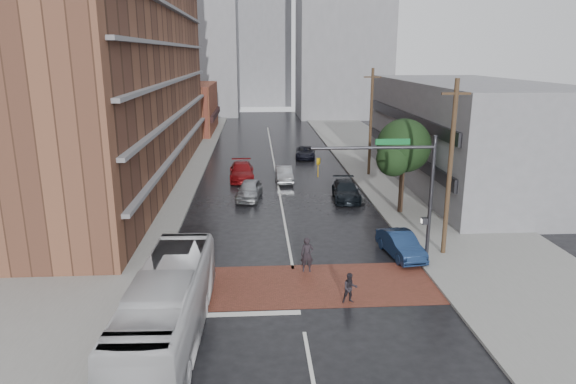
{
  "coord_description": "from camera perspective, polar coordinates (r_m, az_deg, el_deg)",
  "views": [
    {
      "loc": [
        -1.89,
        -23.06,
        11.25
      ],
      "look_at": [
        -0.08,
        5.56,
        3.5
      ],
      "focal_mm": 32.0,
      "sensor_mm": 36.0,
      "label": 1
    }
  ],
  "objects": [
    {
      "name": "car_travel_a",
      "position": [
        40.97,
        -4.33,
        0.24
      ],
      "size": [
        2.41,
        4.65,
        1.51
      ],
      "primitive_type": "imported",
      "rotation": [
        0.0,
        0.0,
        -0.15
      ],
      "color": "#9C9FA3",
      "rests_on": "ground"
    },
    {
      "name": "transit_bus",
      "position": [
        21.37,
        -13.25,
        -12.39
      ],
      "size": [
        2.9,
        11.01,
        3.04
      ],
      "primitive_type": "imported",
      "rotation": [
        0.0,
        0.0,
        -0.03
      ],
      "color": "silver",
      "rests_on": "ground"
    },
    {
      "name": "storefront_west",
      "position": [
        78.1,
        -11.19,
        9.15
      ],
      "size": [
        8.0,
        16.0,
        7.0
      ],
      "primitive_type": "cube",
      "color": "brown",
      "rests_on": "ground"
    },
    {
      "name": "ground",
      "position": [
        25.72,
        0.97,
        -10.81
      ],
      "size": [
        160.0,
        160.0,
        0.0
      ],
      "primitive_type": "plane",
      "color": "black",
      "rests_on": "ground"
    },
    {
      "name": "distant_tower_west",
      "position": [
        101.89,
        -10.96,
        17.53
      ],
      "size": [
        18.0,
        16.0,
        32.0
      ],
      "primitive_type": "cube",
      "color": "gray",
      "rests_on": "ground"
    },
    {
      "name": "car_travel_c",
      "position": [
        47.44,
        -5.17,
        2.31
      ],
      "size": [
        2.36,
        5.44,
        1.56
      ],
      "primitive_type": "imported",
      "rotation": [
        0.0,
        0.0,
        0.03
      ],
      "color": "maroon",
      "rests_on": "ground"
    },
    {
      "name": "signal_mast",
      "position": [
        27.49,
        12.84,
        1.02
      ],
      "size": [
        6.5,
        0.3,
        7.2
      ],
      "color": "#2D2D33",
      "rests_on": "ground"
    },
    {
      "name": "sidewalk_west",
      "position": [
        50.27,
        -14.56,
        1.78
      ],
      "size": [
        9.0,
        90.0,
        0.15
      ],
      "primitive_type": "cube",
      "color": "gray",
      "rests_on": "ground"
    },
    {
      "name": "car_travel_b",
      "position": [
        46.43,
        -0.44,
        1.97
      ],
      "size": [
        1.5,
        4.16,
        1.36
      ],
      "primitive_type": "imported",
      "rotation": [
        0.0,
        0.0,
        0.01
      ],
      "color": "#979A9E",
      "rests_on": "ground"
    },
    {
      "name": "sidewalk_east",
      "position": [
        51.12,
        11.66,
        2.18
      ],
      "size": [
        9.0,
        90.0,
        0.15
      ],
      "primitive_type": "cube",
      "color": "gray",
      "rests_on": "ground"
    },
    {
      "name": "building_east",
      "position": [
        47.3,
        19.41,
        6.06
      ],
      "size": [
        11.0,
        26.0,
        9.0
      ],
      "primitive_type": "cube",
      "color": "gray",
      "rests_on": "ground"
    },
    {
      "name": "pedestrian_b",
      "position": [
        24.36,
        6.91,
        -10.57
      ],
      "size": [
        0.76,
        0.62,
        1.47
      ],
      "primitive_type": "imported",
      "rotation": [
        0.0,
        0.0,
        0.09
      ],
      "color": "black",
      "rests_on": "ground"
    },
    {
      "name": "utility_pole_far",
      "position": [
        48.64,
        9.18,
        7.71
      ],
      "size": [
        1.6,
        0.26,
        10.0
      ],
      "color": "#473321",
      "rests_on": "ground"
    },
    {
      "name": "pedestrian_a",
      "position": [
        27.38,
        2.13,
        -7.0
      ],
      "size": [
        0.72,
        0.49,
        1.89
      ],
      "primitive_type": "imported",
      "rotation": [
        0.0,
        0.0,
        -0.06
      ],
      "color": "black",
      "rests_on": "ground"
    },
    {
      "name": "car_parked_near",
      "position": [
        30.18,
        12.43,
        -5.72
      ],
      "size": [
        2.08,
        4.4,
        1.39
      ],
      "primitive_type": "imported",
      "rotation": [
        0.0,
        0.0,
        0.15
      ],
      "color": "#15284C",
      "rests_on": "ground"
    },
    {
      "name": "crosswalk",
      "position": [
        26.17,
        0.88,
        -10.31
      ],
      "size": [
        14.0,
        5.0,
        0.02
      ],
      "primitive_type": "cube",
      "color": "brown",
      "rests_on": "ground"
    },
    {
      "name": "apartment_block",
      "position": [
        48.67,
        -18.95,
        17.59
      ],
      "size": [
        10.0,
        44.0,
        28.0
      ],
      "primitive_type": "cube",
      "color": "brown",
      "rests_on": "ground"
    },
    {
      "name": "car_parked_mid",
      "position": [
        41.07,
        6.46,
        0.18
      ],
      "size": [
        2.39,
        5.14,
        1.45
      ],
      "primitive_type": "imported",
      "rotation": [
        0.0,
        0.0,
        -0.07
      ],
      "color": "black",
      "rests_on": "ground"
    },
    {
      "name": "street_tree",
      "position": [
        37.18,
        12.73,
        4.66
      ],
      "size": [
        4.2,
        4.1,
        6.9
      ],
      "color": "#332319",
      "rests_on": "ground"
    },
    {
      "name": "suv_travel",
      "position": [
        57.16,
        1.95,
        4.41
      ],
      "size": [
        2.58,
        4.76,
        1.27
      ],
      "primitive_type": "imported",
      "rotation": [
        0.0,
        0.0,
        -0.11
      ],
      "color": "black",
      "rests_on": "ground"
    },
    {
      "name": "distant_tower_center",
      "position": [
        118.07,
        -2.81,
        15.47
      ],
      "size": [
        12.0,
        10.0,
        24.0
      ],
      "primitive_type": "cube",
      "color": "gray",
      "rests_on": "ground"
    },
    {
      "name": "car_parked_far",
      "position": [
        41.15,
        6.97,
        0.08
      ],
      "size": [
        1.95,
        3.97,
        1.3
      ],
      "primitive_type": "imported",
      "rotation": [
        0.0,
        0.0,
        0.11
      ],
      "color": "#A1A3A8",
      "rests_on": "ground"
    },
    {
      "name": "utility_pole_near",
      "position": [
        29.73,
        17.55,
        2.55
      ],
      "size": [
        1.6,
        0.26,
        10.0
      ],
      "color": "#473321",
      "rests_on": "ground"
    },
    {
      "name": "distant_tower_east",
      "position": [
        96.61,
        6.19,
        19.05
      ],
      "size": [
        16.0,
        14.0,
        36.0
      ],
      "primitive_type": "cube",
      "color": "gray",
      "rests_on": "ground"
    }
  ]
}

